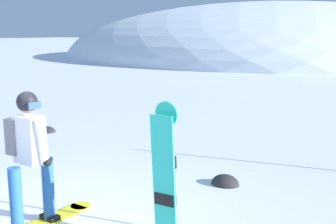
{
  "coord_description": "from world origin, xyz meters",
  "views": [
    {
      "loc": [
        3.73,
        -2.79,
        2.39
      ],
      "look_at": [
        -0.09,
        3.61,
        1.0
      ],
      "focal_mm": 45.61,
      "sensor_mm": 36.0,
      "label": 1
    }
  ],
  "objects_px": {
    "snowboarder_main": "(29,156)",
    "rock_mid": "(225,184)",
    "spare_snowboard": "(165,174)",
    "rock_dark": "(48,132)"
  },
  "relations": [
    {
      "from": "rock_dark",
      "to": "rock_mid",
      "type": "distance_m",
      "value": 5.3
    },
    {
      "from": "rock_mid",
      "to": "rock_dark",
      "type": "bearing_deg",
      "value": 167.34
    },
    {
      "from": "rock_dark",
      "to": "spare_snowboard",
      "type": "bearing_deg",
      "value": -31.79
    },
    {
      "from": "snowboarder_main",
      "to": "rock_mid",
      "type": "bearing_deg",
      "value": 61.22
    },
    {
      "from": "spare_snowboard",
      "to": "rock_dark",
      "type": "height_order",
      "value": "spare_snowboard"
    },
    {
      "from": "snowboarder_main",
      "to": "rock_mid",
      "type": "relative_size",
      "value": 4.01
    },
    {
      "from": "snowboarder_main",
      "to": "rock_dark",
      "type": "bearing_deg",
      "value": 134.39
    },
    {
      "from": "spare_snowboard",
      "to": "rock_dark",
      "type": "relative_size",
      "value": 4.29
    },
    {
      "from": "snowboarder_main",
      "to": "rock_dark",
      "type": "height_order",
      "value": "snowboarder_main"
    },
    {
      "from": "spare_snowboard",
      "to": "rock_mid",
      "type": "distance_m",
      "value": 2.32
    }
  ]
}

